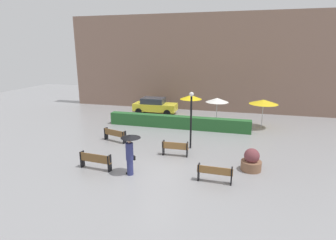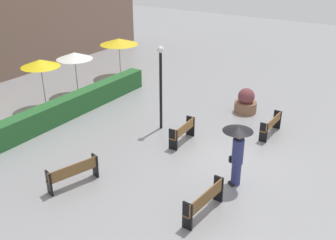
{
  "view_description": "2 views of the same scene",
  "coord_description": "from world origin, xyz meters",
  "px_view_note": "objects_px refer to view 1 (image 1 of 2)",
  "views": [
    {
      "loc": [
        4.19,
        -12.26,
        6.23
      ],
      "look_at": [
        -0.52,
        5.26,
        1.47
      ],
      "focal_mm": 29.1,
      "sensor_mm": 36.0,
      "label": 1
    },
    {
      "loc": [
        -11.62,
        -4.63,
        7.5
      ],
      "look_at": [
        0.12,
        2.99,
        1.11
      ],
      "focal_mm": 41.81,
      "sensor_mm": 36.0,
      "label": 2
    }
  ],
  "objects_px": {
    "bench_near_right": "(215,173)",
    "patio_umbrella_yellow_far": "(264,102)",
    "bench_mid_center": "(175,148)",
    "patio_umbrella_yellow": "(191,97)",
    "patio_umbrella_white": "(217,100)",
    "bench_far_left": "(115,134)",
    "bench_near_left": "(95,160)",
    "pedestrian_with_umbrella": "(130,149)",
    "lamp_post": "(191,114)",
    "planter_pot": "(251,161)",
    "parked_car": "(155,105)"
  },
  "relations": [
    {
      "from": "bench_mid_center",
      "to": "patio_umbrella_yellow",
      "type": "relative_size",
      "value": 0.65
    },
    {
      "from": "bench_mid_center",
      "to": "lamp_post",
      "type": "xyz_separation_m",
      "value": [
        0.65,
        1.51,
        1.75
      ]
    },
    {
      "from": "bench_mid_center",
      "to": "bench_far_left",
      "type": "xyz_separation_m",
      "value": [
        -4.65,
        1.46,
        -0.01
      ]
    },
    {
      "from": "planter_pot",
      "to": "lamp_post",
      "type": "distance_m",
      "value": 4.75
    },
    {
      "from": "pedestrian_with_umbrella",
      "to": "parked_car",
      "type": "bearing_deg",
      "value": 102.57
    },
    {
      "from": "pedestrian_with_umbrella",
      "to": "patio_umbrella_yellow",
      "type": "height_order",
      "value": "patio_umbrella_yellow"
    },
    {
      "from": "bench_mid_center",
      "to": "patio_umbrella_yellow_far",
      "type": "bearing_deg",
      "value": 54.98
    },
    {
      "from": "bench_near_left",
      "to": "patio_umbrella_yellow_far",
      "type": "bearing_deg",
      "value": 49.67
    },
    {
      "from": "parked_car",
      "to": "bench_near_left",
      "type": "bearing_deg",
      "value": -86.1
    },
    {
      "from": "pedestrian_with_umbrella",
      "to": "patio_umbrella_yellow",
      "type": "relative_size",
      "value": 0.87
    },
    {
      "from": "patio_umbrella_yellow_far",
      "to": "parked_car",
      "type": "xyz_separation_m",
      "value": [
        -9.92,
        2.53,
        -1.32
      ]
    },
    {
      "from": "pedestrian_with_umbrella",
      "to": "bench_near_left",
      "type": "bearing_deg",
      "value": 178.11
    },
    {
      "from": "planter_pot",
      "to": "pedestrian_with_umbrella",
      "type": "bearing_deg",
      "value": -160.36
    },
    {
      "from": "bench_near_right",
      "to": "bench_near_left",
      "type": "relative_size",
      "value": 0.93
    },
    {
      "from": "bench_far_left",
      "to": "pedestrian_with_umbrella",
      "type": "height_order",
      "value": "pedestrian_with_umbrella"
    },
    {
      "from": "bench_near_left",
      "to": "patio_umbrella_yellow_far",
      "type": "relative_size",
      "value": 0.79
    },
    {
      "from": "patio_umbrella_white",
      "to": "patio_umbrella_yellow_far",
      "type": "relative_size",
      "value": 0.99
    },
    {
      "from": "bench_far_left",
      "to": "patio_umbrella_white",
      "type": "xyz_separation_m",
      "value": [
        6.38,
        6.19,
        1.6
      ]
    },
    {
      "from": "patio_umbrella_yellow_far",
      "to": "bench_near_left",
      "type": "bearing_deg",
      "value": -130.33
    },
    {
      "from": "patio_umbrella_white",
      "to": "parked_car",
      "type": "bearing_deg",
      "value": 157.81
    },
    {
      "from": "pedestrian_with_umbrella",
      "to": "planter_pot",
      "type": "height_order",
      "value": "pedestrian_with_umbrella"
    },
    {
      "from": "bench_mid_center",
      "to": "bench_near_right",
      "type": "bearing_deg",
      "value": -46.69
    },
    {
      "from": "planter_pot",
      "to": "patio_umbrella_yellow",
      "type": "relative_size",
      "value": 0.49
    },
    {
      "from": "bench_near_left",
      "to": "lamp_post",
      "type": "bearing_deg",
      "value": 46.09
    },
    {
      "from": "planter_pot",
      "to": "bench_far_left",
      "type": "bearing_deg",
      "value": 165.28
    },
    {
      "from": "planter_pot",
      "to": "patio_umbrella_yellow_far",
      "type": "height_order",
      "value": "patio_umbrella_yellow_far"
    },
    {
      "from": "bench_near_right",
      "to": "planter_pot",
      "type": "relative_size",
      "value": 1.41
    },
    {
      "from": "bench_near_right",
      "to": "parked_car",
      "type": "relative_size",
      "value": 0.4
    },
    {
      "from": "bench_near_right",
      "to": "patio_umbrella_white",
      "type": "distance_m",
      "value": 10.59
    },
    {
      "from": "bench_near_left",
      "to": "bench_mid_center",
      "type": "bearing_deg",
      "value": 39.02
    },
    {
      "from": "pedestrian_with_umbrella",
      "to": "patio_umbrella_yellow",
      "type": "bearing_deg",
      "value": 84.08
    },
    {
      "from": "patio_umbrella_white",
      "to": "bench_far_left",
      "type": "bearing_deg",
      "value": -135.89
    },
    {
      "from": "bench_near_left",
      "to": "bench_near_right",
      "type": "bearing_deg",
      "value": 1.55
    },
    {
      "from": "lamp_post",
      "to": "planter_pot",
      "type": "bearing_deg",
      "value": -33.15
    },
    {
      "from": "bench_far_left",
      "to": "planter_pot",
      "type": "height_order",
      "value": "planter_pot"
    },
    {
      "from": "bench_near_right",
      "to": "bench_mid_center",
      "type": "relative_size",
      "value": 1.07
    },
    {
      "from": "bench_near_right",
      "to": "lamp_post",
      "type": "distance_m",
      "value": 5.04
    },
    {
      "from": "planter_pot",
      "to": "parked_car",
      "type": "height_order",
      "value": "parked_car"
    },
    {
      "from": "bench_near_right",
      "to": "patio_umbrella_yellow_far",
      "type": "distance_m",
      "value": 10.94
    },
    {
      "from": "patio_umbrella_yellow_far",
      "to": "patio_umbrella_yellow",
      "type": "bearing_deg",
      "value": -179.7
    },
    {
      "from": "bench_mid_center",
      "to": "patio_umbrella_yellow",
      "type": "xyz_separation_m",
      "value": [
        -0.49,
        7.64,
        1.74
      ]
    },
    {
      "from": "bench_near_left",
      "to": "patio_umbrella_white",
      "type": "distance_m",
      "value": 11.99
    },
    {
      "from": "planter_pot",
      "to": "patio_umbrella_white",
      "type": "xyz_separation_m",
      "value": [
        -2.62,
        8.55,
        1.6
      ]
    },
    {
      "from": "bench_mid_center",
      "to": "lamp_post",
      "type": "distance_m",
      "value": 2.4
    },
    {
      "from": "lamp_post",
      "to": "patio_umbrella_yellow",
      "type": "bearing_deg",
      "value": 100.52
    },
    {
      "from": "planter_pot",
      "to": "patio_umbrella_yellow_far",
      "type": "distance_m",
      "value": 8.79
    },
    {
      "from": "bench_near_left",
      "to": "patio_umbrella_white",
      "type": "relative_size",
      "value": 0.8
    },
    {
      "from": "patio_umbrella_yellow",
      "to": "patio_umbrella_yellow_far",
      "type": "xyz_separation_m",
      "value": [
        5.86,
        0.03,
        -0.12
      ]
    },
    {
      "from": "lamp_post",
      "to": "parked_car",
      "type": "bearing_deg",
      "value": 120.84
    },
    {
      "from": "parked_car",
      "to": "bench_far_left",
      "type": "bearing_deg",
      "value": -90.75
    }
  ]
}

